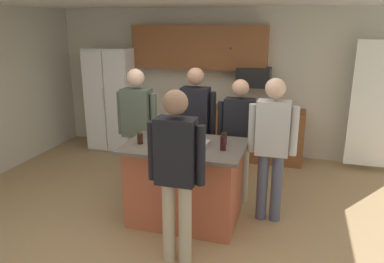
{
  "coord_description": "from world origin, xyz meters",
  "views": [
    {
      "loc": [
        1.38,
        -3.86,
        2.35
      ],
      "look_at": [
        0.13,
        0.37,
        1.05
      ],
      "focal_mm": 34.85,
      "sensor_mm": 36.0,
      "label": 1
    }
  ],
  "objects_px": {
    "mug_blue_stoneware": "(176,132)",
    "person_guest_left": "(272,141)",
    "person_guest_right": "(137,124)",
    "glass_dark_ale": "(223,143)",
    "person_host_foreground": "(239,133)",
    "serving_tray": "(189,143)",
    "person_elder_center": "(176,167)",
    "glass_short_whisky": "(224,138)",
    "refrigerator": "(114,99)",
    "kitchen_island": "(185,182)",
    "microwave_over_range": "(254,77)",
    "glass_pilsner": "(184,132)",
    "glass_stout_tall": "(152,133)",
    "tumbler_amber": "(140,139)",
    "person_guest_by_door": "(195,122)"
  },
  "relations": [
    {
      "from": "glass_stout_tall",
      "to": "kitchen_island",
      "type": "bearing_deg",
      "value": -16.44
    },
    {
      "from": "glass_pilsner",
      "to": "person_host_foreground",
      "type": "bearing_deg",
      "value": 36.55
    },
    {
      "from": "person_guest_left",
      "to": "serving_tray",
      "type": "height_order",
      "value": "person_guest_left"
    },
    {
      "from": "person_guest_by_door",
      "to": "person_guest_right",
      "type": "distance_m",
      "value": 0.79
    },
    {
      "from": "serving_tray",
      "to": "kitchen_island",
      "type": "bearing_deg",
      "value": 164.38
    },
    {
      "from": "refrigerator",
      "to": "glass_stout_tall",
      "type": "distance_m",
      "value": 2.74
    },
    {
      "from": "person_guest_right",
      "to": "person_host_foreground",
      "type": "height_order",
      "value": "person_guest_right"
    },
    {
      "from": "person_elder_center",
      "to": "glass_dark_ale",
      "type": "distance_m",
      "value": 0.79
    },
    {
      "from": "kitchen_island",
      "to": "person_host_foreground",
      "type": "relative_size",
      "value": 0.84
    },
    {
      "from": "glass_short_whisky",
      "to": "refrigerator",
      "type": "bearing_deg",
      "value": 139.8
    },
    {
      "from": "kitchen_island",
      "to": "serving_tray",
      "type": "distance_m",
      "value": 0.51
    },
    {
      "from": "mug_blue_stoneware",
      "to": "serving_tray",
      "type": "height_order",
      "value": "mug_blue_stoneware"
    },
    {
      "from": "microwave_over_range",
      "to": "glass_pilsner",
      "type": "height_order",
      "value": "microwave_over_range"
    },
    {
      "from": "person_guest_left",
      "to": "refrigerator",
      "type": "bearing_deg",
      "value": -49.99
    },
    {
      "from": "microwave_over_range",
      "to": "mug_blue_stoneware",
      "type": "xyz_separation_m",
      "value": [
        -0.67,
        -2.13,
        -0.42
      ]
    },
    {
      "from": "person_guest_left",
      "to": "person_guest_right",
      "type": "height_order",
      "value": "person_guest_right"
    },
    {
      "from": "microwave_over_range",
      "to": "glass_dark_ale",
      "type": "height_order",
      "value": "microwave_over_range"
    },
    {
      "from": "refrigerator",
      "to": "glass_pilsner",
      "type": "height_order",
      "value": "refrigerator"
    },
    {
      "from": "mug_blue_stoneware",
      "to": "person_guest_left",
      "type": "bearing_deg",
      "value": 0.01
    },
    {
      "from": "microwave_over_range",
      "to": "person_elder_center",
      "type": "distance_m",
      "value": 3.28
    },
    {
      "from": "person_elder_center",
      "to": "person_host_foreground",
      "type": "distance_m",
      "value": 1.56
    },
    {
      "from": "person_elder_center",
      "to": "glass_stout_tall",
      "type": "bearing_deg",
      "value": 22.23
    },
    {
      "from": "person_host_foreground",
      "to": "glass_dark_ale",
      "type": "xyz_separation_m",
      "value": [
        -0.05,
        -0.79,
        0.1
      ]
    },
    {
      "from": "refrigerator",
      "to": "glass_pilsner",
      "type": "distance_m",
      "value": 2.9
    },
    {
      "from": "glass_short_whisky",
      "to": "person_host_foreground",
      "type": "bearing_deg",
      "value": 81.87
    },
    {
      "from": "glass_dark_ale",
      "to": "person_guest_right",
      "type": "bearing_deg",
      "value": 155.97
    },
    {
      "from": "kitchen_island",
      "to": "glass_stout_tall",
      "type": "distance_m",
      "value": 0.74
    },
    {
      "from": "glass_short_whisky",
      "to": "glass_stout_tall",
      "type": "distance_m",
      "value": 0.91
    },
    {
      "from": "microwave_over_range",
      "to": "person_guest_by_door",
      "type": "distance_m",
      "value": 1.76
    },
    {
      "from": "glass_short_whisky",
      "to": "serving_tray",
      "type": "distance_m",
      "value": 0.41
    },
    {
      "from": "glass_short_whisky",
      "to": "mug_blue_stoneware",
      "type": "distance_m",
      "value": 0.66
    },
    {
      "from": "person_host_foreground",
      "to": "glass_dark_ale",
      "type": "bearing_deg",
      "value": 32.5
    },
    {
      "from": "person_elder_center",
      "to": "mug_blue_stoneware",
      "type": "xyz_separation_m",
      "value": [
        -0.38,
        1.11,
        -0.0
      ]
    },
    {
      "from": "person_guest_right",
      "to": "glass_dark_ale",
      "type": "relative_size",
      "value": 11.14
    },
    {
      "from": "person_elder_center",
      "to": "glass_dark_ale",
      "type": "bearing_deg",
      "value": -34.06
    },
    {
      "from": "refrigerator",
      "to": "glass_short_whisky",
      "type": "bearing_deg",
      "value": -40.2
    },
    {
      "from": "person_host_foreground",
      "to": "serving_tray",
      "type": "xyz_separation_m",
      "value": [
        -0.46,
        -0.73,
        0.04
      ]
    },
    {
      "from": "person_guest_right",
      "to": "mug_blue_stoneware",
      "type": "xyz_separation_m",
      "value": [
        0.62,
        -0.2,
        -0.01
      ]
    },
    {
      "from": "person_elder_center",
      "to": "glass_pilsner",
      "type": "height_order",
      "value": "person_elder_center"
    },
    {
      "from": "glass_short_whisky",
      "to": "mug_blue_stoneware",
      "type": "xyz_separation_m",
      "value": [
        -0.64,
        0.16,
        -0.02
      ]
    },
    {
      "from": "glass_short_whisky",
      "to": "serving_tray",
      "type": "relative_size",
      "value": 0.32
    },
    {
      "from": "kitchen_island",
      "to": "person_guest_left",
      "type": "xyz_separation_m",
      "value": [
        0.98,
        0.3,
        0.52
      ]
    },
    {
      "from": "microwave_over_range",
      "to": "mug_blue_stoneware",
      "type": "height_order",
      "value": "microwave_over_range"
    },
    {
      "from": "person_elder_center",
      "to": "tumbler_amber",
      "type": "xyz_separation_m",
      "value": [
        -0.68,
        0.69,
        0.01
      ]
    },
    {
      "from": "person_elder_center",
      "to": "glass_short_whisky",
      "type": "height_order",
      "value": "person_elder_center"
    },
    {
      "from": "tumbler_amber",
      "to": "person_elder_center",
      "type": "bearing_deg",
      "value": -45.33
    },
    {
      "from": "refrigerator",
      "to": "serving_tray",
      "type": "height_order",
      "value": "refrigerator"
    },
    {
      "from": "glass_pilsner",
      "to": "mug_blue_stoneware",
      "type": "distance_m",
      "value": 0.12
    },
    {
      "from": "glass_dark_ale",
      "to": "serving_tray",
      "type": "distance_m",
      "value": 0.42
    },
    {
      "from": "person_elder_center",
      "to": "person_guest_right",
      "type": "height_order",
      "value": "person_guest_right"
    }
  ]
}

